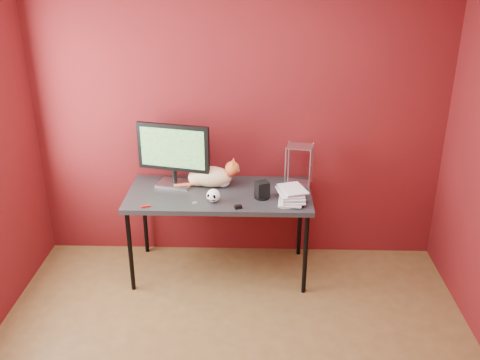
{
  "coord_description": "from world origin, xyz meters",
  "views": [
    {
      "loc": [
        0.14,
        -2.6,
        2.58
      ],
      "look_at": [
        0.03,
        1.15,
        0.96
      ],
      "focal_mm": 40.0,
      "sensor_mm": 36.0,
      "label": 1
    }
  ],
  "objects_px": {
    "skull_mug": "(213,196)",
    "speaker": "(262,191)",
    "monitor": "(173,152)",
    "book_stack": "(282,128)",
    "desk": "(219,198)",
    "cat": "(211,176)"
  },
  "relations": [
    {
      "from": "desk",
      "to": "speaker",
      "type": "distance_m",
      "value": 0.38
    },
    {
      "from": "speaker",
      "to": "book_stack",
      "type": "distance_m",
      "value": 0.57
    },
    {
      "from": "desk",
      "to": "book_stack",
      "type": "relative_size",
      "value": 1.23
    },
    {
      "from": "monitor",
      "to": "skull_mug",
      "type": "bearing_deg",
      "value": -29.35
    },
    {
      "from": "desk",
      "to": "book_stack",
      "type": "distance_m",
      "value": 0.84
    },
    {
      "from": "skull_mug",
      "to": "book_stack",
      "type": "bearing_deg",
      "value": 18.48
    },
    {
      "from": "monitor",
      "to": "book_stack",
      "type": "bearing_deg",
      "value": -5.38
    },
    {
      "from": "cat",
      "to": "skull_mug",
      "type": "height_order",
      "value": "cat"
    },
    {
      "from": "cat",
      "to": "skull_mug",
      "type": "relative_size",
      "value": 4.76
    },
    {
      "from": "speaker",
      "to": "desk",
      "type": "bearing_deg",
      "value": 140.81
    },
    {
      "from": "monitor",
      "to": "book_stack",
      "type": "relative_size",
      "value": 0.5
    },
    {
      "from": "desk",
      "to": "monitor",
      "type": "xyz_separation_m",
      "value": [
        -0.38,
        0.14,
        0.35
      ]
    },
    {
      "from": "monitor",
      "to": "speaker",
      "type": "bearing_deg",
      "value": -4.58
    },
    {
      "from": "speaker",
      "to": "book_stack",
      "type": "relative_size",
      "value": 0.11
    },
    {
      "from": "monitor",
      "to": "cat",
      "type": "xyz_separation_m",
      "value": [
        0.31,
        -0.01,
        -0.21
      ]
    },
    {
      "from": "book_stack",
      "to": "speaker",
      "type": "bearing_deg",
      "value": 157.6
    },
    {
      "from": "monitor",
      "to": "skull_mug",
      "type": "distance_m",
      "value": 0.53
    },
    {
      "from": "monitor",
      "to": "speaker",
      "type": "xyz_separation_m",
      "value": [
        0.73,
        -0.23,
        -0.23
      ]
    },
    {
      "from": "skull_mug",
      "to": "book_stack",
      "type": "xyz_separation_m",
      "value": [
        0.53,
        0.03,
        0.55
      ]
    },
    {
      "from": "monitor",
      "to": "skull_mug",
      "type": "xyz_separation_m",
      "value": [
        0.35,
        -0.32,
        -0.24
      ]
    },
    {
      "from": "desk",
      "to": "skull_mug",
      "type": "bearing_deg",
      "value": -100.32
    },
    {
      "from": "skull_mug",
      "to": "speaker",
      "type": "height_order",
      "value": "speaker"
    }
  ]
}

